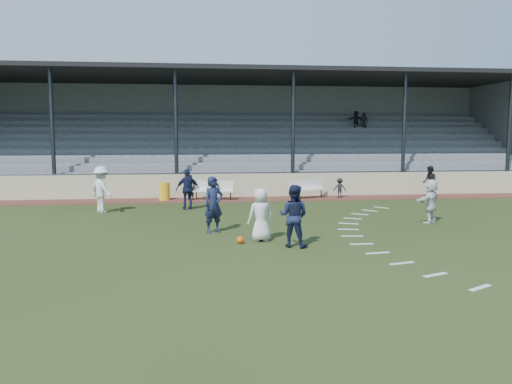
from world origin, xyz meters
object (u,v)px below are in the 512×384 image
at_px(bench_right, 307,187).
at_px(football, 240,240).
at_px(trash_bin, 164,191).
at_px(player_white_lead, 261,215).
at_px(player_navy_lead, 214,205).
at_px(official, 430,181).
at_px(bench_left, 213,188).

height_order(bench_right, football, bench_right).
relative_size(trash_bin, player_white_lead, 0.53).
bearing_deg(player_navy_lead, official, 9.27).
height_order(bench_right, player_navy_lead, player_navy_lead).
bearing_deg(bench_left, official, 10.56).
bearing_deg(bench_right, player_white_lead, -131.00).
height_order(football, official, official).
relative_size(bench_right, trash_bin, 2.35).
height_order(player_navy_lead, official, player_navy_lead).
bearing_deg(football, trash_bin, 105.83).
bearing_deg(trash_bin, official, -1.33).
height_order(bench_left, player_navy_lead, player_navy_lead).
bearing_deg(player_white_lead, trash_bin, -84.32).
bearing_deg(bench_right, official, -22.82).
relative_size(football, player_navy_lead, 0.12).
height_order(bench_left, trash_bin, bench_left).
relative_size(trash_bin, player_navy_lead, 0.46).
bearing_deg(football, bench_right, 67.17).
bearing_deg(football, official, 42.72).
relative_size(football, official, 0.14).
xyz_separation_m(football, player_white_lead, (0.65, 0.30, 0.70)).
bearing_deg(official, trash_bin, -85.62).
bearing_deg(player_white_lead, player_navy_lead, -61.68).
bearing_deg(bench_right, trash_bin, 158.35).
xyz_separation_m(trash_bin, player_navy_lead, (2.14, -8.29, 0.48)).
height_order(player_white_lead, player_navy_lead, player_navy_lead).
relative_size(player_navy_lead, official, 1.16).
xyz_separation_m(bench_right, official, (6.38, -0.22, 0.24)).
bearing_deg(player_navy_lead, trash_bin, 78.57).
height_order(football, player_navy_lead, player_navy_lead).
xyz_separation_m(player_navy_lead, official, (11.30, 7.97, -0.11)).
xyz_separation_m(bench_right, trash_bin, (-7.07, 0.10, -0.14)).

